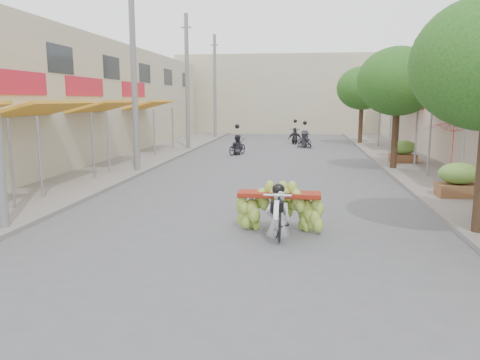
% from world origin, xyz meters
% --- Properties ---
extents(ground, '(120.00, 120.00, 0.00)m').
position_xyz_m(ground, '(0.00, 0.00, 0.00)').
color(ground, '#55555A').
rests_on(ground, ground).
extents(sidewalk_left, '(4.00, 60.00, 0.12)m').
position_xyz_m(sidewalk_left, '(-7.00, 15.00, 0.06)').
color(sidewalk_left, gray).
rests_on(sidewalk_left, ground).
extents(sidewalk_right, '(4.00, 60.00, 0.12)m').
position_xyz_m(sidewalk_right, '(7.00, 15.00, 0.06)').
color(sidewalk_right, gray).
rests_on(sidewalk_right, ground).
extents(shophouse_row_left, '(9.77, 40.00, 6.00)m').
position_xyz_m(shophouse_row_left, '(-11.98, 13.98, 3.00)').
color(shophouse_row_left, '#B7AE91').
rests_on(shophouse_row_left, ground).
extents(far_building, '(20.00, 6.00, 7.00)m').
position_xyz_m(far_building, '(0.00, 38.00, 3.50)').
color(far_building, '#B7AE91').
rests_on(far_building, ground).
extents(utility_pole_mid, '(0.60, 0.24, 8.00)m').
position_xyz_m(utility_pole_mid, '(-5.40, 12.00, 4.03)').
color(utility_pole_mid, slate).
rests_on(utility_pole_mid, ground).
extents(utility_pole_far, '(0.60, 0.24, 8.00)m').
position_xyz_m(utility_pole_far, '(-5.40, 21.00, 4.03)').
color(utility_pole_far, slate).
rests_on(utility_pole_far, ground).
extents(utility_pole_back, '(0.60, 0.24, 8.00)m').
position_xyz_m(utility_pole_back, '(-5.40, 30.00, 4.03)').
color(utility_pole_back, slate).
rests_on(utility_pole_back, ground).
extents(street_tree_mid, '(3.40, 3.40, 5.25)m').
position_xyz_m(street_tree_mid, '(5.40, 14.00, 3.78)').
color(street_tree_mid, '#3A2719').
rests_on(street_tree_mid, ground).
extents(street_tree_far, '(3.40, 3.40, 5.25)m').
position_xyz_m(street_tree_far, '(5.40, 26.00, 3.78)').
color(street_tree_far, '#3A2719').
rests_on(street_tree_far, ground).
extents(produce_crate_mid, '(1.20, 0.88, 1.16)m').
position_xyz_m(produce_crate_mid, '(6.20, 8.00, 0.71)').
color(produce_crate_mid, brown).
rests_on(produce_crate_mid, ground).
extents(produce_crate_far, '(1.20, 0.88, 1.16)m').
position_xyz_m(produce_crate_far, '(6.20, 16.00, 0.71)').
color(produce_crate_far, brown).
rests_on(produce_crate_far, ground).
extents(banana_motorbike, '(2.20, 1.95, 2.02)m').
position_xyz_m(banana_motorbike, '(0.95, 3.63, 0.68)').
color(banana_motorbike, black).
rests_on(banana_motorbike, ground).
extents(market_umbrella, '(1.98, 1.98, 1.62)m').
position_xyz_m(market_umbrella, '(6.23, 8.83, 2.41)').
color(market_umbrella, '#AC161F').
rests_on(market_umbrella, ground).
extents(pedestrian, '(0.88, 0.84, 1.55)m').
position_xyz_m(pedestrian, '(6.15, 16.09, 0.90)').
color(pedestrian, silver).
rests_on(pedestrian, ground).
extents(bg_motorbike_a, '(1.15, 1.68, 1.95)m').
position_xyz_m(bg_motorbike_a, '(-2.11, 18.95, 0.75)').
color(bg_motorbike_a, black).
rests_on(bg_motorbike_a, ground).
extents(bg_motorbike_b, '(1.23, 1.55, 1.95)m').
position_xyz_m(bg_motorbike_b, '(1.62, 23.32, 0.87)').
color(bg_motorbike_b, black).
rests_on(bg_motorbike_b, ground).
extents(bg_motorbike_c, '(0.97, 1.80, 1.95)m').
position_xyz_m(bg_motorbike_c, '(0.98, 25.97, 0.77)').
color(bg_motorbike_c, black).
rests_on(bg_motorbike_c, ground).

